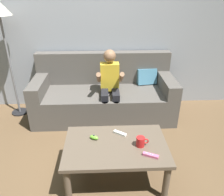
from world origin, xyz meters
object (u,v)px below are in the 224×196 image
nunchuk_lime (94,137)px  game_remote_white_far_corner (120,133)px  coffee_mug (141,142)px  floor_lamp (0,17)px  person_seated_on_couch (110,84)px  couch (104,95)px  coffee_table (116,150)px  game_remote_pink_near_edge (151,155)px

nunchuk_lime → game_remote_white_far_corner: size_ratio=0.74×
coffee_mug → floor_lamp: floor_lamp is taller
person_seated_on_couch → floor_lamp: size_ratio=0.63×
game_remote_white_far_corner → couch: bearing=97.1°
coffee_mug → coffee_table: bearing=172.9°
floor_lamp → game_remote_white_far_corner: bearing=-39.9°
nunchuk_lime → coffee_mug: 0.46m
couch → person_seated_on_couch: (0.08, -0.19, 0.27)m
coffee_mug → floor_lamp: size_ratio=0.07×
nunchuk_lime → coffee_mug: coffee_mug is taller
floor_lamp → game_remote_pink_near_edge: bearing=-42.4°
coffee_table → game_remote_white_far_corner: (0.05, 0.16, 0.07)m
couch → coffee_mug: couch is taller
couch → coffee_table: 1.31m
couch → person_seated_on_couch: bearing=-68.2°
floor_lamp → coffee_table: bearing=-44.4°
person_seated_on_couch → game_remote_pink_near_edge: 1.34m
couch → coffee_mug: bearing=-76.4°
coffee_table → nunchuk_lime: 0.24m
couch → nunchuk_lime: bearing=-95.4°
person_seated_on_couch → coffee_mug: (0.25, -1.15, -0.10)m
nunchuk_lime → coffee_table: bearing=-24.0°
game_remote_white_far_corner → coffee_mug: 0.26m
game_remote_pink_near_edge → nunchuk_lime: (-0.50, 0.27, 0.01)m
game_remote_pink_near_edge → nunchuk_lime: nunchuk_lime is taller
person_seated_on_couch → nunchuk_lime: 1.05m
coffee_mug → nunchuk_lime: bearing=164.5°
game_remote_pink_near_edge → game_remote_white_far_corner: same height
couch → person_seated_on_couch: 0.34m
person_seated_on_couch → game_remote_pink_near_edge: bearing=-76.4°
game_remote_white_far_corner → coffee_mug: bearing=-46.5°
coffee_table → game_remote_white_far_corner: 0.18m
person_seated_on_couch → coffee_table: (0.02, -1.12, -0.21)m
floor_lamp → coffee_mug: bearing=-40.7°
nunchuk_lime → game_remote_white_far_corner: 0.27m
person_seated_on_couch → nunchuk_lime: person_seated_on_couch is taller
coffee_table → coffee_mug: 0.26m
couch → person_seated_on_couch: person_seated_on_couch is taller
nunchuk_lime → floor_lamp: bearing=133.0°
game_remote_pink_near_edge → nunchuk_lime: size_ratio=1.42×
nunchuk_lime → floor_lamp: 2.01m
person_seated_on_couch → nunchuk_lime: (-0.19, -1.03, -0.13)m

